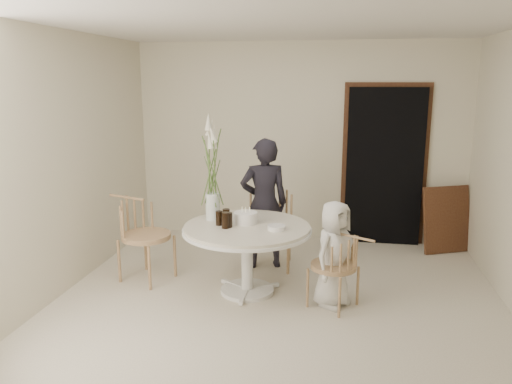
% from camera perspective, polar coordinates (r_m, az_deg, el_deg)
% --- Properties ---
extents(ground, '(4.50, 4.50, 0.00)m').
position_cam_1_polar(ground, '(5.11, 2.41, -12.72)').
color(ground, silver).
rests_on(ground, ground).
extents(room_shell, '(4.50, 4.50, 4.50)m').
position_cam_1_polar(room_shell, '(4.65, 2.60, 5.61)').
color(room_shell, silver).
rests_on(room_shell, ground).
extents(doorway, '(1.00, 0.10, 2.10)m').
position_cam_1_polar(doorway, '(6.89, 14.45, 2.76)').
color(doorway, black).
rests_on(doorway, ground).
extents(door_trim, '(1.12, 0.03, 2.22)m').
position_cam_1_polar(door_trim, '(6.92, 14.45, 3.31)').
color(door_trim, brown).
rests_on(door_trim, ground).
extents(table, '(1.33, 1.33, 0.73)m').
position_cam_1_polar(table, '(5.16, -1.03, -5.08)').
color(table, white).
rests_on(table, ground).
extents(picture_frame, '(0.67, 0.44, 0.86)m').
position_cam_1_polar(picture_frame, '(6.90, 20.95, -2.96)').
color(picture_frame, brown).
rests_on(picture_frame, ground).
extents(chair_far, '(0.57, 0.61, 0.98)m').
position_cam_1_polar(chair_far, '(6.00, 1.73, -2.35)').
color(chair_far, tan).
rests_on(chair_far, ground).
extents(chair_right, '(0.58, 0.57, 0.78)m').
position_cam_1_polar(chair_right, '(4.89, 9.99, -7.71)').
color(chair_right, tan).
rests_on(chair_right, ground).
extents(chair_left, '(0.66, 0.63, 0.94)m').
position_cam_1_polar(chair_left, '(5.71, -13.48, -3.76)').
color(chair_left, tan).
rests_on(chair_left, ground).
extents(girl, '(0.65, 0.52, 1.54)m').
position_cam_1_polar(girl, '(5.85, 0.93, -1.34)').
color(girl, black).
rests_on(girl, ground).
extents(boy, '(0.57, 0.62, 1.06)m').
position_cam_1_polar(boy, '(4.96, 8.92, -7.01)').
color(boy, silver).
rests_on(boy, ground).
extents(birthday_cake, '(0.25, 0.25, 0.17)m').
position_cam_1_polar(birthday_cake, '(5.20, -1.21, -2.95)').
color(birthday_cake, white).
rests_on(birthday_cake, table).
extents(cola_tumbler_a, '(0.08, 0.08, 0.15)m').
position_cam_1_polar(cola_tumbler_a, '(5.14, -4.24, -3.00)').
color(cola_tumbler_a, black).
rests_on(cola_tumbler_a, table).
extents(cola_tumbler_b, '(0.07, 0.07, 0.15)m').
position_cam_1_polar(cola_tumbler_b, '(5.06, -3.12, -3.21)').
color(cola_tumbler_b, black).
rests_on(cola_tumbler_b, table).
extents(cola_tumbler_c, '(0.09, 0.09, 0.16)m').
position_cam_1_polar(cola_tumbler_c, '(5.03, -3.51, -3.25)').
color(cola_tumbler_c, black).
rests_on(cola_tumbler_c, table).
extents(cola_tumbler_d, '(0.10, 0.10, 0.16)m').
position_cam_1_polar(cola_tumbler_d, '(5.17, -3.43, -2.83)').
color(cola_tumbler_d, black).
rests_on(cola_tumbler_d, table).
extents(plate_stack, '(0.19, 0.19, 0.04)m').
position_cam_1_polar(plate_stack, '(4.98, 2.36, -4.10)').
color(plate_stack, white).
rests_on(plate_stack, table).
extents(flower_vase, '(0.15, 0.15, 1.13)m').
position_cam_1_polar(flower_vase, '(5.26, -5.03, 2.16)').
color(flower_vase, silver).
rests_on(flower_vase, table).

